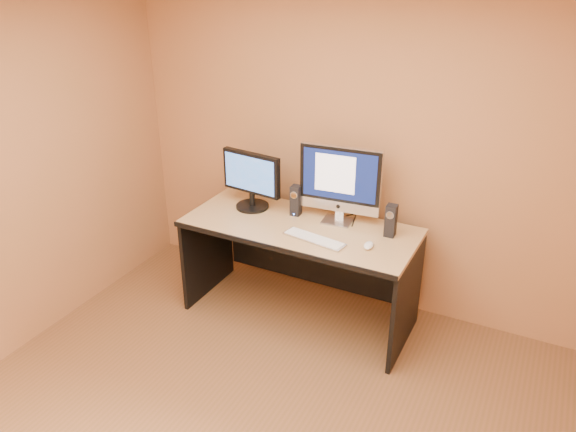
{
  "coord_description": "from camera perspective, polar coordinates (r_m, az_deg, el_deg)",
  "views": [
    {
      "loc": [
        1.33,
        -1.97,
        2.71
      ],
      "look_at": [
        -0.35,
        1.38,
        0.93
      ],
      "focal_mm": 35.0,
      "sensor_mm": 36.0,
      "label": 1
    }
  ],
  "objects": [
    {
      "name": "walls",
      "position": [
        2.76,
        -6.4,
        -5.48
      ],
      "size": [
        4.0,
        4.0,
        2.6
      ],
      "primitive_type": null,
      "color": "#9F6640",
      "rests_on": "ground"
    },
    {
      "name": "desk",
      "position": [
        4.45,
        1.15,
        -5.7
      ],
      "size": [
        1.78,
        0.79,
        0.82
      ],
      "primitive_type": null,
      "rotation": [
        0.0,
        0.0,
        -0.01
      ],
      "color": "tan",
      "rests_on": "ground"
    },
    {
      "name": "imac",
      "position": [
        4.2,
        5.17,
        3.16
      ],
      "size": [
        0.65,
        0.28,
        0.61
      ],
      "primitive_type": null,
      "rotation": [
        0.0,
        0.0,
        0.08
      ],
      "color": "#B3B2B7",
      "rests_on": "desk"
    },
    {
      "name": "second_monitor",
      "position": [
        4.47,
        -3.71,
        3.6
      ],
      "size": [
        0.56,
        0.33,
        0.47
      ],
      "primitive_type": null,
      "rotation": [
        0.0,
        0.0,
        -0.12
      ],
      "color": "black",
      "rests_on": "desk"
    },
    {
      "name": "speaker_left",
      "position": [
        4.38,
        0.82,
        1.6
      ],
      "size": [
        0.08,
        0.08,
        0.24
      ],
      "primitive_type": null,
      "rotation": [
        0.0,
        0.0,
        0.03
      ],
      "color": "black",
      "rests_on": "desk"
    },
    {
      "name": "speaker_right",
      "position": [
        4.12,
        10.41,
        -0.46
      ],
      "size": [
        0.08,
        0.08,
        0.24
      ],
      "primitive_type": null,
      "rotation": [
        0.0,
        0.0,
        0.02
      ],
      "color": "black",
      "rests_on": "desk"
    },
    {
      "name": "keyboard",
      "position": [
        4.04,
        2.68,
        -2.33
      ],
      "size": [
        0.49,
        0.21,
        0.02
      ],
      "primitive_type": "cube",
      "rotation": [
        0.0,
        0.0,
        -0.17
      ],
      "color": "#B2B1B6",
      "rests_on": "desk"
    },
    {
      "name": "mouse",
      "position": [
        3.97,
        8.19,
        -2.96
      ],
      "size": [
        0.07,
        0.12,
        0.04
      ],
      "primitive_type": "ellipsoid",
      "rotation": [
        0.0,
        0.0,
        0.06
      ],
      "color": "silver",
      "rests_on": "desk"
    },
    {
      "name": "cable_a",
      "position": [
        4.37,
        6.75,
        -0.34
      ],
      "size": [
        0.06,
        0.24,
        0.01
      ],
      "primitive_type": "cylinder",
      "rotation": [
        1.57,
        0.0,
        0.22
      ],
      "color": "black",
      "rests_on": "desk"
    },
    {
      "name": "cable_b",
      "position": [
        4.4,
        5.57,
        -0.09
      ],
      "size": [
        0.12,
        0.17,
        0.01
      ],
      "primitive_type": "cylinder",
      "rotation": [
        1.57,
        0.0,
        -0.61
      ],
      "color": "black",
      "rests_on": "desk"
    }
  ]
}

